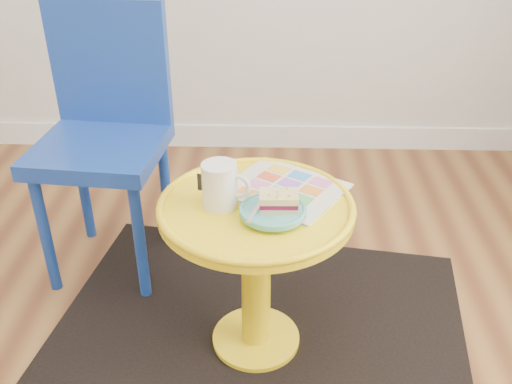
{
  "coord_description": "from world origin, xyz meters",
  "views": [
    {
      "loc": [
        0.66,
        -0.73,
        1.32
      ],
      "look_at": [
        0.62,
        0.58,
        0.55
      ],
      "focal_mm": 40.0,
      "sensor_mm": 36.0,
      "label": 1
    }
  ],
  "objects_px": {
    "side_table": "(256,248)",
    "chair": "(105,124)",
    "newspaper": "(285,188)",
    "plate": "(273,211)",
    "mug": "(221,184)"
  },
  "relations": [
    {
      "from": "side_table",
      "to": "mug",
      "type": "distance_m",
      "value": 0.23
    },
    {
      "from": "side_table",
      "to": "chair",
      "type": "bearing_deg",
      "value": 138.81
    },
    {
      "from": "chair",
      "to": "newspaper",
      "type": "distance_m",
      "value": 0.72
    },
    {
      "from": "newspaper",
      "to": "mug",
      "type": "distance_m",
      "value": 0.2
    },
    {
      "from": "chair",
      "to": "plate",
      "type": "bearing_deg",
      "value": -36.65
    },
    {
      "from": "chair",
      "to": "newspaper",
      "type": "relative_size",
      "value": 3.04
    },
    {
      "from": "side_table",
      "to": "chair",
      "type": "distance_m",
      "value": 0.72
    },
    {
      "from": "side_table",
      "to": "newspaper",
      "type": "relative_size",
      "value": 1.75
    },
    {
      "from": "side_table",
      "to": "chair",
      "type": "height_order",
      "value": "chair"
    },
    {
      "from": "mug",
      "to": "plate",
      "type": "distance_m",
      "value": 0.16
    },
    {
      "from": "chair",
      "to": "mug",
      "type": "distance_m",
      "value": 0.64
    },
    {
      "from": "mug",
      "to": "chair",
      "type": "bearing_deg",
      "value": 147.88
    },
    {
      "from": "chair",
      "to": "plate",
      "type": "distance_m",
      "value": 0.78
    },
    {
      "from": "side_table",
      "to": "chair",
      "type": "xyz_separation_m",
      "value": [
        -0.53,
        0.46,
        0.17
      ]
    },
    {
      "from": "side_table",
      "to": "chair",
      "type": "relative_size",
      "value": 0.58
    }
  ]
}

